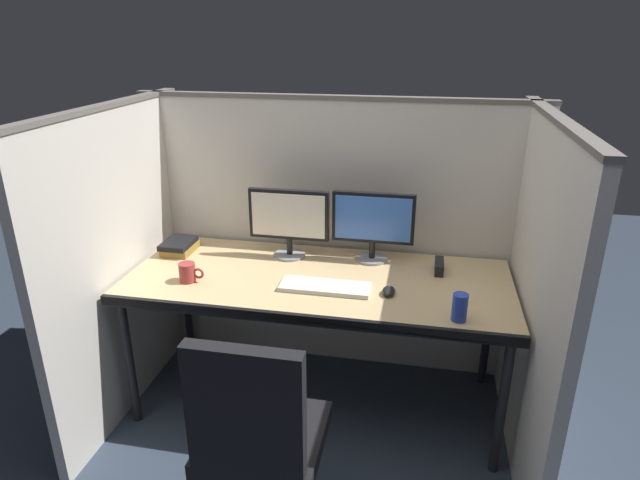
% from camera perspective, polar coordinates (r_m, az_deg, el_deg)
% --- Properties ---
extents(ground_plane, '(8.00, 8.00, 0.00)m').
position_cam_1_polar(ground_plane, '(2.87, -1.44, -19.97)').
color(ground_plane, '#2D3847').
extents(cubicle_partition_rear, '(2.21, 0.06, 1.57)m').
position_cam_1_polar(cubicle_partition_rear, '(3.09, 1.42, 0.39)').
color(cubicle_partition_rear, beige).
rests_on(cubicle_partition_rear, ground).
extents(cubicle_partition_left, '(0.06, 1.41, 1.57)m').
position_cam_1_polar(cubicle_partition_left, '(2.95, -19.93, -2.03)').
color(cubicle_partition_left, beige).
rests_on(cubicle_partition_left, ground).
extents(cubicle_partition_right, '(0.06, 1.41, 1.57)m').
position_cam_1_polar(cubicle_partition_right, '(2.61, 21.42, -5.42)').
color(cubicle_partition_right, beige).
rests_on(cubicle_partition_right, ground).
extents(desk, '(1.90, 0.80, 0.74)m').
position_cam_1_polar(desk, '(2.72, -0.26, -4.97)').
color(desk, tan).
rests_on(desk, ground).
extents(office_chair, '(0.52, 0.52, 0.97)m').
position_cam_1_polar(office_chair, '(2.21, -6.15, -22.77)').
color(office_chair, black).
rests_on(office_chair, ground).
extents(monitor_left, '(0.43, 0.17, 0.37)m').
position_cam_1_polar(monitor_left, '(2.88, -3.29, 2.24)').
color(monitor_left, gray).
rests_on(monitor_left, desk).
extents(monitor_right, '(0.43, 0.17, 0.37)m').
position_cam_1_polar(monitor_right, '(2.84, 5.60, 1.89)').
color(monitor_right, gray).
rests_on(monitor_right, desk).
extents(keyboard_main, '(0.43, 0.15, 0.02)m').
position_cam_1_polar(keyboard_main, '(2.59, 0.53, -4.95)').
color(keyboard_main, silver).
rests_on(keyboard_main, desk).
extents(computer_mouse, '(0.06, 0.10, 0.04)m').
position_cam_1_polar(computer_mouse, '(2.55, 7.24, -5.35)').
color(computer_mouse, black).
rests_on(computer_mouse, desk).
extents(red_stapler, '(0.04, 0.15, 0.06)m').
position_cam_1_polar(red_stapler, '(2.83, 12.41, -2.72)').
color(red_stapler, black).
rests_on(red_stapler, desk).
extents(book_stack, '(0.15, 0.22, 0.07)m').
position_cam_1_polar(book_stack, '(3.10, -14.55, -0.62)').
color(book_stack, olive).
rests_on(book_stack, desk).
extents(soda_can, '(0.07, 0.07, 0.12)m').
position_cam_1_polar(soda_can, '(2.38, 14.48, -6.89)').
color(soda_can, '#263FB2').
rests_on(soda_can, desk).
extents(coffee_mug, '(0.13, 0.08, 0.09)m').
position_cam_1_polar(coffee_mug, '(2.72, -13.71, -3.34)').
color(coffee_mug, '#993333').
rests_on(coffee_mug, desk).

